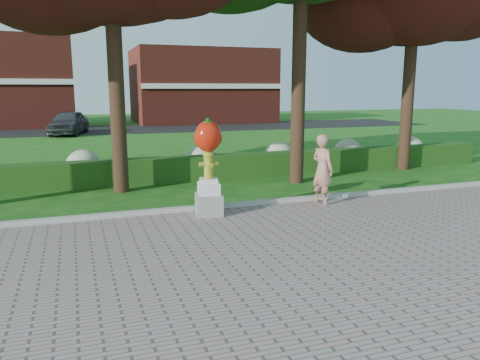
{
  "coord_description": "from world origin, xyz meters",
  "views": [
    {
      "loc": [
        -3.22,
        -7.94,
        3.0
      ],
      "look_at": [
        -0.04,
        1.0,
        1.14
      ],
      "focal_mm": 35.0,
      "sensor_mm": 36.0,
      "label": 1
    }
  ],
  "objects": [
    {
      "name": "woman",
      "position": [
        2.77,
        2.55,
        0.95
      ],
      "size": [
        0.61,
        0.76,
        1.82
      ],
      "primitive_type": "imported",
      "rotation": [
        0.0,
        0.0,
        1.86
      ],
      "color": "tan",
      "rests_on": "walkway"
    },
    {
      "name": "building_right",
      "position": [
        8.0,
        34.0,
        3.2
      ],
      "size": [
        12.0,
        8.0,
        6.4
      ],
      "primitive_type": "cube",
      "color": "maroon",
      "rests_on": "ground"
    },
    {
      "name": "walkway",
      "position": [
        0.0,
        -4.0,
        0.02
      ],
      "size": [
        40.0,
        14.0,
        0.04
      ],
      "primitive_type": "cube",
      "color": "gray",
      "rests_on": "ground"
    },
    {
      "name": "ground",
      "position": [
        0.0,
        0.0,
        0.0
      ],
      "size": [
        100.0,
        100.0,
        0.0
      ],
      "primitive_type": "plane",
      "color": "#184F13",
      "rests_on": "ground"
    },
    {
      "name": "parked_car",
      "position": [
        -3.52,
        25.05,
        0.81
      ],
      "size": [
        2.98,
        4.98,
        1.59
      ],
      "primitive_type": "imported",
      "rotation": [
        0.0,
        0.0,
        -0.25
      ],
      "color": "#393C40",
      "rests_on": "street"
    },
    {
      "name": "curb",
      "position": [
        0.0,
        3.0,
        0.07
      ],
      "size": [
        40.0,
        0.18,
        0.15
      ],
      "primitive_type": "cube",
      "color": "#ADADA5",
      "rests_on": "ground"
    },
    {
      "name": "lawn_hedge",
      "position": [
        0.0,
        7.0,
        0.4
      ],
      "size": [
        24.0,
        0.7,
        0.8
      ],
      "primitive_type": "cube",
      "color": "#194915",
      "rests_on": "ground"
    },
    {
      "name": "street",
      "position": [
        0.0,
        28.0,
        0.01
      ],
      "size": [
        50.0,
        8.0,
        0.02
      ],
      "primitive_type": "cube",
      "color": "black",
      "rests_on": "ground"
    },
    {
      "name": "hydrangea_row",
      "position": [
        0.57,
        8.0,
        0.55
      ],
      "size": [
        20.1,
        1.1,
        0.99
      ],
      "color": "#B8C193",
      "rests_on": "ground"
    },
    {
      "name": "hydrant_sculpture",
      "position": [
        -0.3,
        2.5,
        1.25
      ],
      "size": [
        0.71,
        0.71,
        2.29
      ],
      "rotation": [
        0.0,
        0.0,
        -0.17
      ],
      "color": "gray",
      "rests_on": "walkway"
    }
  ]
}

